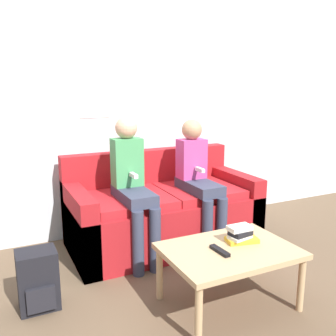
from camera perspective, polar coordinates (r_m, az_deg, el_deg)
name	(u,v)px	position (r m, az deg, el deg)	size (l,w,h in m)	color
ground_plane	(189,267)	(3.10, 3.22, -14.77)	(10.00, 10.00, 0.00)	brown
wall_back	(139,98)	(3.69, -4.38, 10.59)	(8.00, 0.07, 2.60)	silver
couch	(162,213)	(3.41, -0.96, -6.80)	(1.65, 0.82, 0.82)	maroon
coffee_table	(229,255)	(2.50, 9.32, -12.92)	(0.83, 0.60, 0.40)	tan
person_left	(133,181)	(3.02, -5.42, -2.05)	(0.24, 0.56, 1.17)	#33384C
person_right	(198,176)	(3.27, 4.66, -1.28)	(0.24, 0.56, 1.13)	#33384C
tv_remote	(220,251)	(2.42, 7.89, -12.37)	(0.05, 0.17, 0.02)	black
book_stack	(241,235)	(2.57, 11.01, -9.95)	(0.23, 0.15, 0.12)	gold
backpack	(38,280)	(2.64, -19.20, -15.88)	(0.25, 0.23, 0.39)	black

